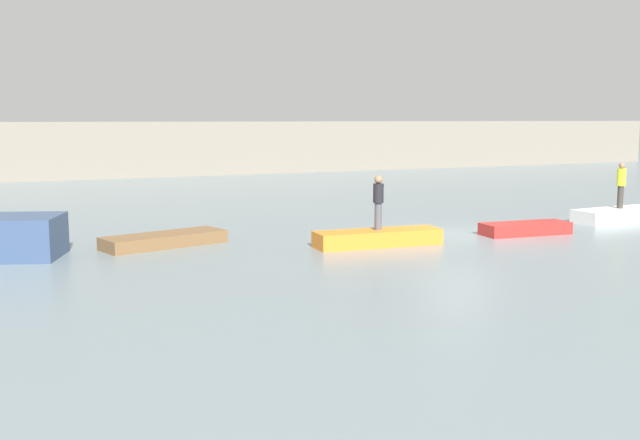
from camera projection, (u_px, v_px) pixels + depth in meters
ground_plane at (460, 235)px, 24.56m from camera, size 120.00×120.00×0.00m
embankment_wall at (210, 148)px, 50.56m from camera, size 80.00×1.20×3.67m
rowboat_brown at (164, 240)px, 22.43m from camera, size 3.97×2.19×0.39m
rowboat_orange at (378, 238)px, 22.49m from camera, size 4.03×1.36×0.49m
rowboat_red at (525, 228)px, 24.70m from camera, size 3.14×1.34×0.41m
rowboat_white at (619, 215)px, 27.84m from camera, size 3.96×1.42×0.50m
person_dark_shirt at (378, 199)px, 22.33m from camera, size 0.32×0.32×1.67m
person_hiviz_shirt at (621, 183)px, 27.67m from camera, size 0.32×0.32×1.73m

